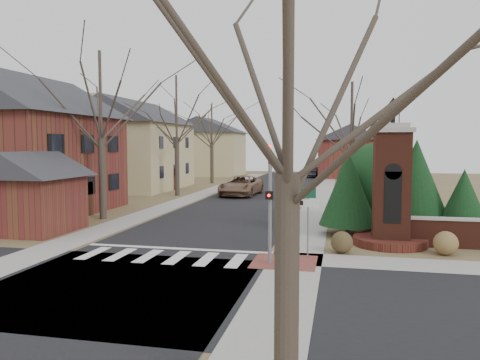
% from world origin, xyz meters
% --- Properties ---
extents(ground, '(120.00, 120.00, 0.00)m').
position_xyz_m(ground, '(0.00, 0.00, 0.00)').
color(ground, brown).
rests_on(ground, ground).
extents(main_street, '(8.00, 70.00, 0.01)m').
position_xyz_m(main_street, '(0.00, 22.00, 0.01)').
color(main_street, black).
rests_on(main_street, ground).
extents(cross_street, '(120.00, 8.00, 0.01)m').
position_xyz_m(cross_street, '(0.00, -3.00, 0.01)').
color(cross_street, black).
rests_on(cross_street, ground).
extents(crosswalk_zone, '(8.00, 2.20, 0.02)m').
position_xyz_m(crosswalk_zone, '(0.00, 0.80, 0.01)').
color(crosswalk_zone, silver).
rests_on(crosswalk_zone, ground).
extents(stop_bar, '(8.00, 0.35, 0.02)m').
position_xyz_m(stop_bar, '(0.00, 2.30, 0.01)').
color(stop_bar, silver).
rests_on(stop_bar, ground).
extents(sidewalk_right_main, '(2.00, 60.00, 0.02)m').
position_xyz_m(sidewalk_right_main, '(5.20, 22.00, 0.01)').
color(sidewalk_right_main, gray).
rests_on(sidewalk_right_main, ground).
extents(sidewalk_left, '(2.00, 60.00, 0.02)m').
position_xyz_m(sidewalk_left, '(-5.20, 22.00, 0.01)').
color(sidewalk_left, gray).
rests_on(sidewalk_left, ground).
extents(curb_apron, '(2.40, 2.40, 0.02)m').
position_xyz_m(curb_apron, '(4.80, 1.00, 0.01)').
color(curb_apron, brown).
rests_on(curb_apron, ground).
extents(traffic_signal_pole, '(0.28, 0.41, 4.50)m').
position_xyz_m(traffic_signal_pole, '(4.30, 0.57, 2.59)').
color(traffic_signal_pole, slate).
rests_on(traffic_signal_pole, ground).
extents(sign_post, '(0.90, 0.07, 2.75)m').
position_xyz_m(sign_post, '(5.59, 1.99, 1.95)').
color(sign_post, slate).
rests_on(sign_post, ground).
extents(brick_gate_monument, '(3.20, 3.20, 6.47)m').
position_xyz_m(brick_gate_monument, '(9.00, 4.99, 2.17)').
color(brick_gate_monument, '#552519').
rests_on(brick_gate_monument, ground).
extents(house_brick_left, '(9.80, 11.80, 9.42)m').
position_xyz_m(house_brick_left, '(-13.01, 9.99, 4.66)').
color(house_brick_left, brown).
rests_on(house_brick_left, ground).
extents(house_stucco_left, '(9.80, 12.80, 9.28)m').
position_xyz_m(house_stucco_left, '(-13.50, 27.00, 4.59)').
color(house_stucco_left, tan).
rests_on(house_stucco_left, ground).
extents(garage_left, '(4.80, 4.80, 4.29)m').
position_xyz_m(garage_left, '(-8.52, 4.49, 2.24)').
color(garage_left, brown).
rests_on(garage_left, ground).
extents(house_distant_left, '(10.80, 8.80, 8.53)m').
position_xyz_m(house_distant_left, '(-12.01, 48.00, 4.25)').
color(house_distant_left, tan).
rests_on(house_distant_left, ground).
extents(house_distant_right, '(8.80, 8.80, 7.30)m').
position_xyz_m(house_distant_right, '(7.99, 47.99, 3.65)').
color(house_distant_right, brown).
rests_on(house_distant_right, ground).
extents(evergreen_near, '(2.80, 2.80, 4.10)m').
position_xyz_m(evergreen_near, '(7.20, 7.00, 2.30)').
color(evergreen_near, '#473D33').
rests_on(evergreen_near, ground).
extents(evergreen_mid, '(3.40, 3.40, 4.70)m').
position_xyz_m(evergreen_mid, '(10.50, 8.20, 2.60)').
color(evergreen_mid, '#473D33').
rests_on(evergreen_mid, ground).
extents(evergreen_far, '(2.40, 2.40, 3.30)m').
position_xyz_m(evergreen_far, '(12.50, 7.20, 1.90)').
color(evergreen_far, '#473D33').
rests_on(evergreen_far, ground).
extents(evergreen_mass, '(4.80, 4.80, 4.80)m').
position_xyz_m(evergreen_mass, '(9.00, 9.50, 2.40)').
color(evergreen_mass, black).
rests_on(evergreen_mass, ground).
extents(bare_tree_0, '(8.05, 8.05, 11.15)m').
position_xyz_m(bare_tree_0, '(-7.00, 9.00, 7.70)').
color(bare_tree_0, '#473D33').
rests_on(bare_tree_0, ground).
extents(bare_tree_1, '(8.40, 8.40, 11.64)m').
position_xyz_m(bare_tree_1, '(-7.00, 22.00, 8.03)').
color(bare_tree_1, '#473D33').
rests_on(bare_tree_1, ground).
extents(bare_tree_2, '(7.35, 7.35, 10.19)m').
position_xyz_m(bare_tree_2, '(-7.50, 35.00, 7.03)').
color(bare_tree_2, '#473D33').
rests_on(bare_tree_2, ground).
extents(bare_tree_3, '(7.00, 7.00, 9.70)m').
position_xyz_m(bare_tree_3, '(7.50, 16.00, 6.69)').
color(bare_tree_3, '#473D33').
rests_on(bare_tree_3, ground).
extents(bare_tree_4, '(6.65, 6.65, 9.21)m').
position_xyz_m(bare_tree_4, '(6.00, -9.00, 6.35)').
color(bare_tree_4, '#473D33').
rests_on(bare_tree_4, ground).
extents(pickup_truck, '(3.21, 6.30, 1.71)m').
position_xyz_m(pickup_truck, '(-1.60, 23.23, 0.85)').
color(pickup_truck, '#815E46').
rests_on(pickup_truck, ground).
extents(distant_car, '(2.21, 4.61, 1.46)m').
position_xyz_m(distant_car, '(3.34, 47.13, 0.73)').
color(distant_car, '#2C2D33').
rests_on(distant_car, ground).
extents(dry_shrub_left, '(0.90, 0.90, 0.90)m').
position_xyz_m(dry_shrub_left, '(6.92, 3.00, 0.45)').
color(dry_shrub_left, '#4D3E23').
rests_on(dry_shrub_left, ground).
extents(dry_shrub_right, '(0.96, 0.96, 0.96)m').
position_xyz_m(dry_shrub_right, '(11.00, 3.52, 0.48)').
color(dry_shrub_right, olive).
rests_on(dry_shrub_right, ground).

